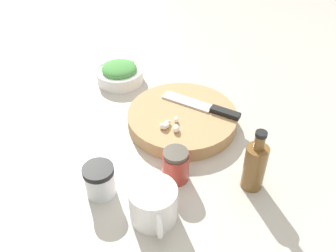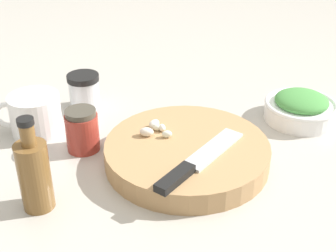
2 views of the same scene
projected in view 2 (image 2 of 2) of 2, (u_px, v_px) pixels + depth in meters
ground_plane at (148, 145)px, 0.86m from camera, size 5.00×5.00×0.00m
cutting_board at (187, 153)px, 0.80m from camera, size 0.28×0.28×0.04m
chef_knife at (196, 162)px, 0.73m from camera, size 0.15×0.19×0.01m
garlic_cloves at (155, 129)px, 0.82m from camera, size 0.06×0.06×0.02m
herb_bowl at (301, 107)px, 0.93m from camera, size 0.14×0.14×0.06m
spice_jar at (84, 91)px, 0.97m from camera, size 0.07×0.07×0.07m
coffee_mug at (35, 115)px, 0.88m from camera, size 0.12×0.10×0.08m
honey_jar at (82, 130)px, 0.83m from camera, size 0.06×0.06×0.08m
oil_bottle at (34, 173)px, 0.68m from camera, size 0.05×0.05×0.15m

